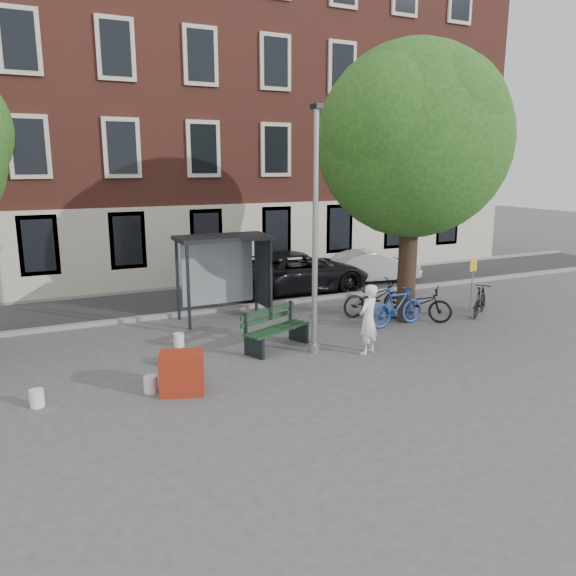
% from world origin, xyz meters
% --- Properties ---
extents(ground, '(90.00, 90.00, 0.00)m').
position_xyz_m(ground, '(0.00, 0.00, 0.00)').
color(ground, '#4C4C4F').
rests_on(ground, ground).
extents(road, '(40.00, 4.00, 0.01)m').
position_xyz_m(road, '(0.00, 7.00, 0.01)').
color(road, '#28282B').
rests_on(road, ground).
extents(curb_near, '(40.00, 0.25, 0.12)m').
position_xyz_m(curb_near, '(0.00, 5.00, 0.06)').
color(curb_near, gray).
rests_on(curb_near, ground).
extents(curb_far, '(40.00, 0.25, 0.12)m').
position_xyz_m(curb_far, '(0.00, 9.00, 0.06)').
color(curb_far, gray).
rests_on(curb_far, ground).
extents(building_row, '(30.00, 8.00, 14.00)m').
position_xyz_m(building_row, '(0.00, 13.00, 7.00)').
color(building_row, brown).
rests_on(building_row, ground).
extents(lamppost, '(0.28, 0.35, 6.11)m').
position_xyz_m(lamppost, '(0.00, 0.00, 2.78)').
color(lamppost, '#9EA0A3').
rests_on(lamppost, ground).
extents(tree_right, '(5.76, 5.60, 8.20)m').
position_xyz_m(tree_right, '(4.01, 1.38, 5.62)').
color(tree_right, black).
rests_on(tree_right, ground).
extents(bus_shelter, '(2.85, 1.45, 2.62)m').
position_xyz_m(bus_shelter, '(-0.61, 4.11, 1.92)').
color(bus_shelter, '#1E2328').
rests_on(bus_shelter, ground).
extents(painter, '(0.78, 0.68, 1.80)m').
position_xyz_m(painter, '(1.20, -0.64, 0.90)').
color(painter, white).
rests_on(painter, ground).
extents(bench, '(2.09, 1.37, 1.03)m').
position_xyz_m(bench, '(-0.75, 0.74, 0.47)').
color(bench, '#1E2328').
rests_on(bench, ground).
extents(bike_a, '(2.23, 0.88, 1.15)m').
position_xyz_m(bike_a, '(3.44, 2.39, 0.58)').
color(bike_a, black).
rests_on(bike_a, ground).
extents(bike_b, '(2.00, 0.72, 1.18)m').
position_xyz_m(bike_b, '(3.38, 1.10, 0.59)').
color(bike_b, '#1B4599').
rests_on(bike_b, ground).
extents(bike_c, '(1.97, 2.04, 1.11)m').
position_xyz_m(bike_c, '(4.29, 1.29, 0.55)').
color(bike_c, black).
rests_on(bike_c, ground).
extents(bike_d, '(1.60, 1.30, 0.98)m').
position_xyz_m(bike_d, '(6.50, 0.94, 0.49)').
color(bike_d, black).
rests_on(bike_d, ground).
extents(car_dark, '(5.64, 2.71, 1.55)m').
position_xyz_m(car_dark, '(2.76, 6.51, 0.78)').
color(car_dark, black).
rests_on(car_dark, ground).
extents(car_silver, '(4.09, 1.74, 1.31)m').
position_xyz_m(car_silver, '(6.30, 6.79, 0.66)').
color(car_silver, '#B4B5BC').
rests_on(car_silver, ground).
extents(red_stand, '(1.05, 0.86, 0.90)m').
position_xyz_m(red_stand, '(-3.74, -1.12, 0.45)').
color(red_stand, maroon).
rests_on(red_stand, ground).
extents(blue_crate, '(0.65, 0.56, 0.20)m').
position_xyz_m(blue_crate, '(-3.50, 0.79, 0.10)').
color(blue_crate, navy).
rests_on(blue_crate, ground).
extents(bucket_a, '(0.34, 0.34, 0.36)m').
position_xyz_m(bucket_a, '(-4.34, -0.78, 0.18)').
color(bucket_a, white).
rests_on(bucket_a, ground).
extents(bucket_b, '(0.33, 0.33, 0.36)m').
position_xyz_m(bucket_b, '(-6.54, -0.54, 0.18)').
color(bucket_b, white).
rests_on(bucket_b, ground).
extents(bucket_c, '(0.33, 0.33, 0.36)m').
position_xyz_m(bucket_c, '(-3.00, 1.98, 0.18)').
color(bucket_c, white).
rests_on(bucket_c, ground).
extents(notice_sign, '(0.29, 0.04, 1.68)m').
position_xyz_m(notice_sign, '(6.77, 1.62, 1.17)').
color(notice_sign, '#9EA0A3').
rests_on(notice_sign, ground).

